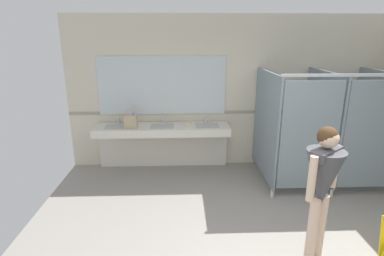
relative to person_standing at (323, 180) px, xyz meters
name	(u,v)px	position (x,y,z in m)	size (l,w,h in m)	color
wall_back	(236,93)	(-0.45, 2.81, 0.43)	(6.29, 0.12, 2.82)	beige
wall_back_tile_band	(236,112)	(-0.45, 2.75, 0.07)	(6.29, 0.01, 0.06)	#9E937F
vanity_counter	(163,136)	(-1.84, 2.54, -0.34)	(2.44, 0.56, 0.99)	silver
mirror_panel	(162,86)	(-1.84, 2.74, 0.58)	(2.34, 0.02, 1.07)	silver
bathroom_stalls	(326,127)	(0.88, 1.83, 0.03)	(1.97, 1.41, 1.94)	gray
person_standing	(323,180)	(0.00, 0.00, 0.00)	(0.56, 0.56, 1.57)	beige
handbag	(130,121)	(-2.39, 2.31, 0.03)	(0.22, 0.11, 0.37)	tan
soap_dispenser	(133,119)	(-2.39, 2.62, -0.02)	(0.07, 0.07, 0.19)	#D899B2
paper_cup	(189,124)	(-1.36, 2.38, -0.05)	(0.07, 0.07, 0.10)	beige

